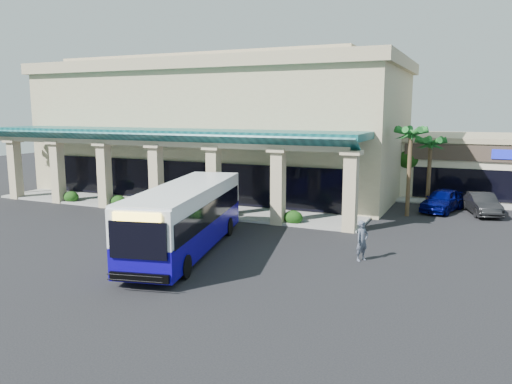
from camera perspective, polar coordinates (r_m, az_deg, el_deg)
The scene contains 11 objects.
ground at distance 27.12m, azimuth -4.54°, elevation -5.67°, with size 110.00×110.00×0.00m, color black.
main_building at distance 44.09m, azimuth -3.81°, elevation 7.60°, with size 30.80×14.80×11.35m, color #BCB086, non-canonical shape.
arcade at distance 36.44m, azimuth -10.55°, elevation 2.63°, with size 30.00×6.20×5.70m, color #0B4144, non-canonical shape.
palm_0 at distance 34.41m, azimuth 17.12°, elevation 2.74°, with size 2.40×2.40×6.60m, color #17581E, non-canonical shape.
palm_1 at distance 37.32m, azimuth 19.19°, elevation 2.50°, with size 2.40×2.40×5.80m, color #17581E, non-canonical shape.
palm_2 at distance 46.00m, azimuth -25.85°, elevation 3.54°, with size 2.40×2.40×6.20m, color #17581E, non-canonical shape.
broadleaf_tree at distance 42.52m, azimuth 17.07°, elevation 2.72°, with size 2.60×2.60×4.81m, color #13360C, non-canonical shape.
transit_bus at distance 25.07m, azimuth -7.95°, elevation -3.07°, with size 2.77×11.92×3.33m, color #0F0495, non-canonical shape.
pedestrian at distance 24.02m, azimuth 12.02°, elevation -5.46°, with size 0.70×0.46×1.92m, color #4B5160.
car_silver at distance 37.17m, azimuth 20.53°, elevation -0.87°, with size 1.89×4.71×1.60m, color #030754.
car_white at distance 37.13m, azimuth 24.38°, elevation -1.22°, with size 1.56×4.48×1.47m, color black.
Camera 1 is at (12.61, -22.96, 7.03)m, focal length 35.00 mm.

